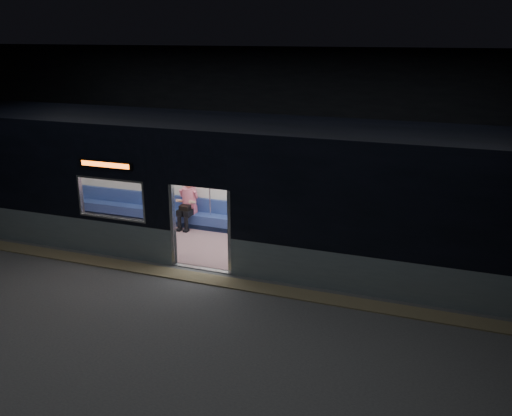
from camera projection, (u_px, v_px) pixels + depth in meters
The scene contains 7 objects.
station_floor at pixel (182, 288), 12.05m from camera, with size 24.00×14.00×0.01m, color #47494C.
station_envelope at pixel (174, 123), 10.92m from camera, with size 24.00×14.00×5.00m.
tactile_strip at pixel (193, 277), 12.54m from camera, with size 22.80×0.50×0.03m, color #8C7F59.
metro_car at pixel (225, 180), 13.76m from camera, with size 18.00×3.04×3.35m.
passenger at pixel (188, 201), 15.49m from camera, with size 0.42×0.72×1.42m.
handbag at pixel (185, 208), 15.31m from camera, with size 0.28×0.24×0.14m, color black.
transit_map at pixel (380, 193), 13.82m from camera, with size 1.10×0.03×0.72m, color white.
Camera 1 is at (5.28, -9.70, 5.41)m, focal length 38.00 mm.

